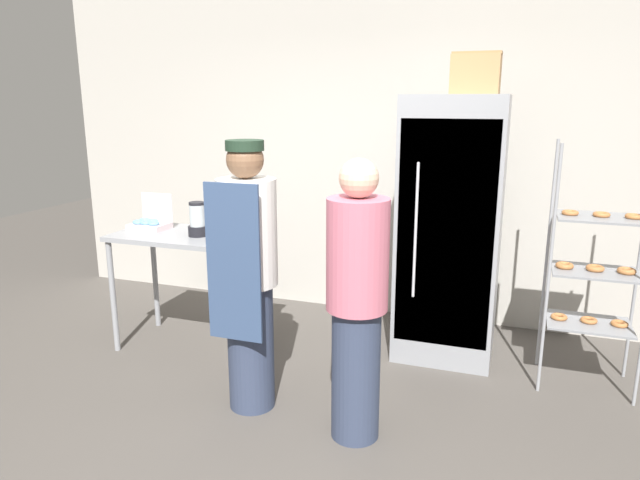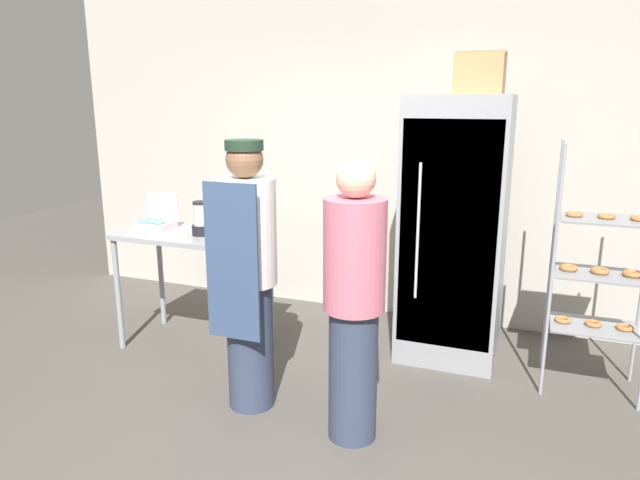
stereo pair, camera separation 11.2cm
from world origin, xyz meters
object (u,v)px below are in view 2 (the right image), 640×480
at_px(baking_rack, 599,273).
at_px(person_baker, 248,274).
at_px(donut_box, 155,222).
at_px(cardboard_storage_box, 480,74).
at_px(blender_pitcher, 201,220).
at_px(person_customer, 354,302).
at_px(refrigerator, 454,230).

distance_m(baking_rack, person_baker, 2.28).
bearing_deg(donut_box, cardboard_storage_box, 11.42).
xyz_separation_m(donut_box, cardboard_storage_box, (2.39, 0.48, 1.12)).
bearing_deg(person_baker, blender_pitcher, 138.75).
relative_size(person_baker, person_customer, 1.04).
xyz_separation_m(blender_pitcher, person_customer, (1.45, -0.75, -0.21)).
bearing_deg(baking_rack, blender_pitcher, -172.27).
bearing_deg(cardboard_storage_box, baking_rack, -11.72).
height_order(baking_rack, person_baker, person_baker).
distance_m(donut_box, person_baker, 1.41).
distance_m(baking_rack, cardboard_storage_box, 1.54).
xyz_separation_m(baking_rack, person_customer, (-1.32, -1.13, 0.01)).
height_order(cardboard_storage_box, person_baker, cardboard_storage_box).
bearing_deg(cardboard_storage_box, blender_pitcher, -163.86).
xyz_separation_m(blender_pitcher, cardboard_storage_box, (1.91, 0.55, 1.05)).
bearing_deg(blender_pitcher, donut_box, 171.55).
height_order(donut_box, cardboard_storage_box, cardboard_storage_box).
bearing_deg(person_customer, baking_rack, 40.53).
distance_m(cardboard_storage_box, person_baker, 2.07).
distance_m(refrigerator, person_baker, 1.64).
height_order(refrigerator, blender_pitcher, refrigerator).
relative_size(baking_rack, donut_box, 5.83).
bearing_deg(blender_pitcher, cardboard_storage_box, 16.14).
distance_m(blender_pitcher, person_customer, 1.65).
bearing_deg(person_baker, person_customer, -8.31).
height_order(baking_rack, cardboard_storage_box, cardboard_storage_box).
distance_m(refrigerator, baking_rack, 1.02).
bearing_deg(blender_pitcher, person_baker, -41.25).
bearing_deg(refrigerator, cardboard_storage_box, -23.79).
bearing_deg(cardboard_storage_box, person_baker, -134.50).
height_order(baking_rack, donut_box, baking_rack).
bearing_deg(blender_pitcher, person_customer, -27.29).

